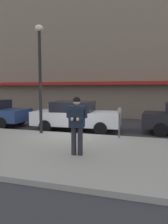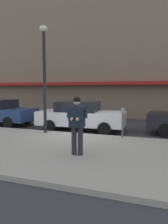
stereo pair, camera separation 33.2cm
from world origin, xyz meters
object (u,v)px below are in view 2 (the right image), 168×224
(street_lamp_post, at_px, (44,68))
(parking_meter, at_px, (123,118))
(parked_sedan_mid, at_px, (81,116))
(man_texting_on_phone, at_px, (77,119))

(street_lamp_post, height_order, parking_meter, street_lamp_post)
(street_lamp_post, bearing_deg, parked_sedan_mid, 55.85)
(man_texting_on_phone, height_order, parking_meter, man_texting_on_phone)
(man_texting_on_phone, distance_m, street_lamp_post, 4.30)
(man_texting_on_phone, height_order, street_lamp_post, street_lamp_post)
(street_lamp_post, bearing_deg, parking_meter, 0.79)
(parked_sedan_mid, distance_m, parking_meter, 2.97)
(parked_sedan_mid, distance_m, man_texting_on_phone, 4.72)
(parked_sedan_mid, xyz_separation_m, parking_meter, (2.48, -1.63, 0.18))
(parked_sedan_mid, distance_m, street_lamp_post, 3.10)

